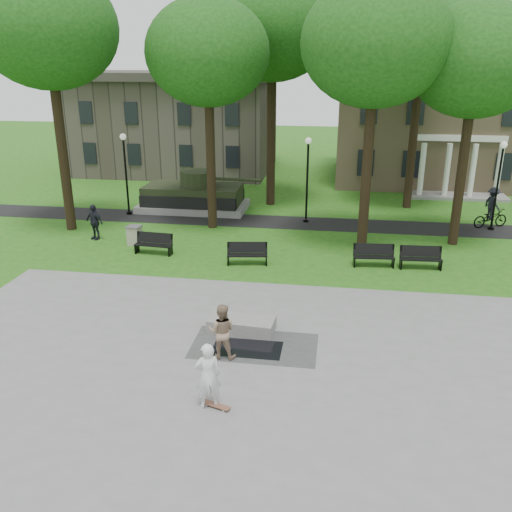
{
  "coord_description": "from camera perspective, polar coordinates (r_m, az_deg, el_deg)",
  "views": [
    {
      "loc": [
        2.18,
        -17.32,
        8.63
      ],
      "look_at": [
        -0.85,
        2.41,
        1.4
      ],
      "focal_mm": 38.0,
      "sensor_mm": 36.0,
      "label": 1
    }
  ],
  "objects": [
    {
      "name": "lamp_left",
      "position": [
        32.56,
        -13.58,
        9.03
      ],
      "size": [
        0.36,
        0.36,
        4.73
      ],
      "color": "black",
      "rests_on": "ground"
    },
    {
      "name": "park_bench_2",
      "position": [
        24.51,
        12.31,
        0.12
      ],
      "size": [
        1.83,
        0.67,
        1.0
      ],
      "rotation": [
        0.0,
        0.0,
        0.08
      ],
      "color": "black",
      "rests_on": "ground"
    },
    {
      "name": "building_right",
      "position": [
        44.23,
        19.4,
        13.26
      ],
      "size": [
        17.0,
        12.0,
        8.6
      ],
      "color": "#9E8460",
      "rests_on": "ground"
    },
    {
      "name": "tree_1",
      "position": [
        28.62,
        -5.1,
        20.48
      ],
      "size": [
        6.2,
        6.2,
        11.63
      ],
      "color": "black",
      "rests_on": "ground"
    },
    {
      "name": "pedestrian_walker",
      "position": [
        28.72,
        -16.67,
        3.46
      ],
      "size": [
        1.16,
        0.81,
        1.82
      ],
      "primitive_type": "imported",
      "rotation": [
        0.0,
        0.0,
        -0.38
      ],
      "color": "black",
      "rests_on": "ground"
    },
    {
      "name": "trash_bin",
      "position": [
        27.46,
        -12.66,
        2.16
      ],
      "size": [
        0.71,
        0.71,
        0.96
      ],
      "rotation": [
        0.0,
        0.0,
        -0.08
      ],
      "color": "#A29B85",
      "rests_on": "ground"
    },
    {
      "name": "ground",
      "position": [
        19.48,
        1.39,
        -6.4
      ],
      "size": [
        120.0,
        120.0,
        0.0
      ],
      "primitive_type": "plane",
      "color": "#1F5614",
      "rests_on": "ground"
    },
    {
      "name": "tree_0",
      "position": [
        29.93,
        -21.08,
        21.37
      ],
      "size": [
        6.8,
        6.8,
        12.97
      ],
      "color": "black",
      "rests_on": "ground"
    },
    {
      "name": "building_left",
      "position": [
        46.04,
        -8.19,
        13.44
      ],
      "size": [
        15.0,
        10.0,
        7.2
      ],
      "primitive_type": "cube",
      "color": "#4C443D",
      "rests_on": "ground"
    },
    {
      "name": "cyclist",
      "position": [
        32.18,
        23.54,
        4.35
      ],
      "size": [
        2.15,
        1.45,
        2.23
      ],
      "rotation": [
        0.0,
        0.0,
        1.97
      ],
      "color": "black",
      "rests_on": "ground"
    },
    {
      "name": "tree_2",
      "position": [
        25.87,
        12.48,
        20.99
      ],
      "size": [
        6.6,
        6.6,
        12.16
      ],
      "color": "black",
      "rests_on": "ground"
    },
    {
      "name": "park_bench_3",
      "position": [
        24.77,
        16.96,
        -0.1
      ],
      "size": [
        1.82,
        0.63,
        1.0
      ],
      "rotation": [
        0.0,
        0.0,
        0.06
      ],
      "color": "black",
      "rests_on": "ground"
    },
    {
      "name": "tree_3",
      "position": [
        27.45,
        22.16,
        18.47
      ],
      "size": [
        6.0,
        6.0,
        11.19
      ],
      "color": "black",
      "rests_on": "ground"
    },
    {
      "name": "tree_5",
      "position": [
        34.11,
        17.14,
        20.84
      ],
      "size": [
        6.4,
        6.4,
        12.44
      ],
      "color": "black",
      "rests_on": "ground"
    },
    {
      "name": "skateboard",
      "position": [
        14.83,
        -4.19,
        -15.48
      ],
      "size": [
        0.8,
        0.44,
        0.07
      ],
      "primitive_type": "cube",
      "rotation": [
        0.0,
        0.0,
        -0.32
      ],
      "color": "brown",
      "rests_on": "plaza"
    },
    {
      "name": "lamp_right",
      "position": [
        31.32,
        24.17,
        7.43
      ],
      "size": [
        0.36,
        0.36,
        4.73
      ],
      "color": "black",
      "rests_on": "ground"
    },
    {
      "name": "puddle",
      "position": [
        17.43,
        -0.94,
        -9.71
      ],
      "size": [
        2.2,
        1.2,
        0.0
      ],
      "primitive_type": "cube",
      "color": "black",
      "rests_on": "plaza"
    },
    {
      "name": "lamp_mid",
      "position": [
        30.24,
        5.43,
        8.69
      ],
      "size": [
        0.36,
        0.36,
        4.73
      ],
      "color": "black",
      "rests_on": "ground"
    },
    {
      "name": "tank_monument",
      "position": [
        33.41,
        -6.55,
        6.32
      ],
      "size": [
        7.45,
        3.4,
        2.4
      ],
      "color": "gray",
      "rests_on": "ground"
    },
    {
      "name": "tree_4",
      "position": [
        33.63,
        1.7,
        22.9
      ],
      "size": [
        7.2,
        7.2,
        13.5
      ],
      "color": "black",
      "rests_on": "ground"
    },
    {
      "name": "plaza",
      "position": [
        15.2,
        -1.12,
        -14.66
      ],
      "size": [
        22.0,
        16.0,
        0.02
      ],
      "primitive_type": "cube",
      "color": "gray",
      "rests_on": "ground"
    },
    {
      "name": "skateboarder",
      "position": [
        14.39,
        -5.11,
        -12.45
      ],
      "size": [
        0.8,
        0.68,
        1.87
      ],
      "primitive_type": "imported",
      "rotation": [
        0.0,
        0.0,
        3.54
      ],
      "color": "silver",
      "rests_on": "plaza"
    },
    {
      "name": "friend_watching",
      "position": [
        16.6,
        -3.62,
        -7.9
      ],
      "size": [
        0.87,
        0.68,
        1.76
      ],
      "primitive_type": "imported",
      "rotation": [
        0.0,
        0.0,
        3.12
      ],
      "color": "#92765E",
      "rests_on": "plaza"
    },
    {
      "name": "park_bench_0",
      "position": [
        25.97,
        -10.71,
        1.35
      ],
      "size": [
        1.83,
        0.67,
        1.0
      ],
      "rotation": [
        0.0,
        0.0,
        -0.08
      ],
      "color": "black",
      "rests_on": "ground"
    },
    {
      "name": "concrete_block",
      "position": [
        18.4,
        -1.51,
        -7.22
      ],
      "size": [
        2.27,
        1.16,
        0.45
      ],
      "primitive_type": "cube",
      "rotation": [
        0.0,
        0.0,
        -0.07
      ],
      "color": "gray",
      "rests_on": "plaza"
    },
    {
      "name": "park_bench_1",
      "position": [
        24.19,
        -0.89,
        0.32
      ],
      "size": [
        1.85,
        0.79,
        1.0
      ],
      "rotation": [
        0.0,
        0.0,
        0.15
      ],
      "color": "black",
      "rests_on": "ground"
    },
    {
      "name": "footpath",
      "position": [
        30.65,
        4.3,
        3.5
      ],
      "size": [
        44.0,
        2.6,
        0.01
      ],
      "primitive_type": "cube",
      "color": "black",
      "rests_on": "ground"
    }
  ]
}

